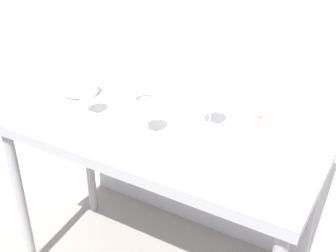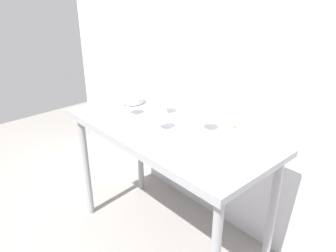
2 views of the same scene
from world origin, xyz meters
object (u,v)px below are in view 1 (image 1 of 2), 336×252
object	(u,v)px
wine_glass_near_left	(86,93)
tasting_bowl	(81,88)
wine_glass_near_center	(146,109)
tasting_sheet_lower	(246,165)
wine_glass_far_right	(211,102)
wine_glass_far_left	(135,82)
decanter_funnel	(258,125)
tasting_sheet_upper	(185,140)

from	to	relation	value
wine_glass_near_left	tasting_bowl	distance (m)	0.26
wine_glass_near_center	tasting_bowl	distance (m)	0.52
wine_glass_near_left	tasting_sheet_lower	xyz separation A→B (m)	(0.75, -0.01, -0.11)
wine_glass_near_center	wine_glass_near_left	bearing A→B (deg)	179.28
wine_glass_near_left	tasting_sheet_lower	distance (m)	0.76
wine_glass_far_right	tasting_sheet_lower	size ratio (longest dim) A/B	0.59
wine_glass_near_center	tasting_bowl	size ratio (longest dim) A/B	0.97
wine_glass_far_right	tasting_bowl	size ratio (longest dim) A/B	0.96
wine_glass_near_left	tasting_bowl	size ratio (longest dim) A/B	0.94
wine_glass_far_left	decanter_funnel	distance (m)	0.58
wine_glass_far_left	tasting_sheet_upper	distance (m)	0.40
wine_glass_far_right	tasting_sheet_lower	world-z (taller)	wine_glass_far_right
wine_glass_near_left	tasting_sheet_upper	xyz separation A→B (m)	(0.48, 0.03, -0.11)
tasting_sheet_upper	decanter_funnel	world-z (taller)	decanter_funnel
wine_glass_near_center	wine_glass_near_left	xyz separation A→B (m)	(-0.31, 0.00, -0.00)
wine_glass_far_right	wine_glass_near_center	xyz separation A→B (m)	(-0.19, -0.19, 0.00)
tasting_sheet_upper	tasting_sheet_lower	world-z (taller)	same
wine_glass_far_left	tasting_sheet_upper	size ratio (longest dim) A/B	0.67
tasting_sheet_upper	tasting_sheet_lower	distance (m)	0.27
wine_glass_near_center	tasting_sheet_lower	xyz separation A→B (m)	(0.44, -0.01, -0.11)
wine_glass_far_left	wine_glass_near_left	distance (m)	0.22
tasting_sheet_lower	decanter_funnel	size ratio (longest dim) A/B	2.21
wine_glass_far_right	tasting_bowl	xyz separation A→B (m)	(-0.68, -0.02, -0.08)
tasting_sheet_upper	decanter_funnel	xyz separation A→B (m)	(0.23, 0.20, 0.04)
tasting_bowl	decanter_funnel	distance (m)	0.89
wine_glass_near_center	decanter_funnel	distance (m)	0.46
wine_glass_far_right	decanter_funnel	distance (m)	0.22
wine_glass_far_right	tasting_sheet_upper	bearing A→B (deg)	-99.75
wine_glass_far_left	wine_glass_far_right	world-z (taller)	wine_glass_far_left
wine_glass_far_left	tasting_sheet_lower	xyz separation A→B (m)	(0.62, -0.19, -0.12)
tasting_sheet_lower	wine_glass_far_left	bearing A→B (deg)	162.79
tasting_bowl	tasting_sheet_upper	bearing A→B (deg)	-12.08
wine_glass_far_right	tasting_sheet_lower	bearing A→B (deg)	-39.55
wine_glass_far_left	wine_glass_far_right	bearing A→B (deg)	1.23
wine_glass_near_left	decanter_funnel	xyz separation A→B (m)	(0.71, 0.22, -0.07)
wine_glass_far_right	tasting_sheet_upper	world-z (taller)	wine_glass_far_right
wine_glass_far_left	decanter_funnel	size ratio (longest dim) A/B	1.39
wine_glass_near_left	tasting_bowl	bearing A→B (deg)	137.08
tasting_sheet_lower	tasting_bowl	distance (m)	0.94
wine_glass_near_center	tasting_sheet_upper	distance (m)	0.20
wine_glass_far_left	tasting_sheet_lower	size ratio (longest dim) A/B	0.63
tasting_bowl	decanter_funnel	world-z (taller)	decanter_funnel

